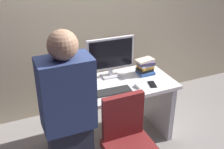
{
  "coord_description": "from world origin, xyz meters",
  "views": [
    {
      "loc": [
        -1.07,
        -2.48,
        2.24
      ],
      "look_at": [
        0.0,
        -0.05,
        0.89
      ],
      "focal_mm": 46.36,
      "sensor_mm": 36.0,
      "label": 1
    }
  ],
  "objects": [
    {
      "name": "mouse",
      "position": [
        0.25,
        -0.16,
        0.76
      ],
      "size": [
        0.06,
        0.1,
        0.03
      ],
      "primitive_type": "ellipsoid",
      "color": "white",
      "rests_on": "desk"
    },
    {
      "name": "cell_phone",
      "position": [
        0.42,
        -0.17,
        0.75
      ],
      "size": [
        0.1,
        0.16,
        0.01
      ],
      "primitive_type": "cube",
      "rotation": [
        0.0,
        0.0,
        -0.26
      ],
      "color": "black",
      "rests_on": "desk"
    },
    {
      "name": "desk",
      "position": [
        0.0,
        0.0,
        0.51
      ],
      "size": [
        1.4,
        0.66,
        0.74
      ],
      "color": "white",
      "rests_on": "ground"
    },
    {
      "name": "keyboard",
      "position": [
        -0.06,
        -0.15,
        0.75
      ],
      "size": [
        0.44,
        0.15,
        0.02
      ],
      "primitive_type": "cube",
      "rotation": [
        0.0,
        0.0,
        -0.06
      ],
      "color": "#262626",
      "rests_on": "desk"
    },
    {
      "name": "book_stack",
      "position": [
        0.48,
        0.09,
        0.83
      ],
      "size": [
        0.23,
        0.17,
        0.18
      ],
      "color": "#3359A5",
      "rests_on": "desk"
    },
    {
      "name": "ground_plane",
      "position": [
        0.0,
        0.0,
        0.0
      ],
      "size": [
        9.0,
        9.0,
        0.0
      ],
      "primitive_type": "plane",
      "color": "gray"
    },
    {
      "name": "cup_near_keyboard",
      "position": [
        -0.49,
        -0.07,
        0.79
      ],
      "size": [
        0.07,
        0.07,
        0.09
      ],
      "primitive_type": "cylinder",
      "color": "white",
      "rests_on": "desk"
    },
    {
      "name": "monitor",
      "position": [
        0.09,
        0.19,
        1.0
      ],
      "size": [
        0.54,
        0.15,
        0.46
      ],
      "color": "silver",
      "rests_on": "desk"
    },
    {
      "name": "person_at_desk",
      "position": [
        -0.63,
        -0.65,
        0.84
      ],
      "size": [
        0.4,
        0.24,
        1.64
      ],
      "color": "#262838",
      "rests_on": "ground"
    }
  ]
}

